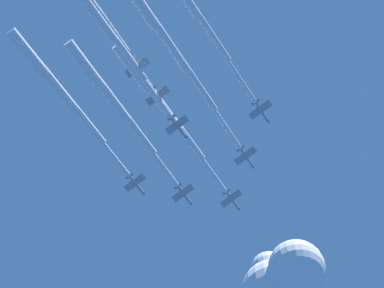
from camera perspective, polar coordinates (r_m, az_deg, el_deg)
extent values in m
cylinder|color=#9EA3AD|center=(217.90, 3.78, -5.24)|extent=(4.40, 8.91, 1.35)
cone|color=#1959A5|center=(220.24, 4.48, -6.18)|extent=(1.66, 1.67, 1.28)
cylinder|color=black|center=(215.78, 3.10, -4.34)|extent=(1.16, 0.92, 1.01)
ellipsoid|color=black|center=(219.22, 4.02, -5.57)|extent=(1.52, 2.10, 0.86)
cube|color=#9EA3AD|center=(217.61, 3.70, -5.15)|extent=(8.57, 5.36, 2.36)
cube|color=#1959A5|center=(217.66, 2.88, -5.75)|extent=(1.46, 2.40, 0.28)
cube|color=#1959A5|center=(217.75, 4.51, -4.53)|extent=(1.46, 2.40, 0.28)
cube|color=#9EA3AD|center=(216.20, 3.24, -4.53)|extent=(3.30, 2.11, 0.95)
cube|color=#1959A5|center=(217.06, 3.17, -4.44)|extent=(1.07, 1.53, 1.86)
cylinder|color=white|center=(212.36, 1.93, -2.76)|extent=(7.85, 17.42, 1.72)
cylinder|color=white|center=(206.51, -0.35, 0.47)|extent=(8.65, 17.72, 2.58)
cylinder|color=white|center=(201.69, -2.92, 3.75)|extent=(9.46, 18.01, 3.44)
cylinder|color=white|center=(197.99, -5.62, 7.17)|extent=(10.27, 18.31, 4.30)
cylinder|color=#9EA3AD|center=(215.44, -0.78, -4.73)|extent=(4.49, 8.88, 1.34)
cone|color=#1959A5|center=(217.56, -0.05, -5.70)|extent=(1.66, 1.67, 1.28)
cylinder|color=black|center=(213.54, -1.49, -3.80)|extent=(1.16, 0.92, 1.01)
ellipsoid|color=black|center=(216.68, -0.52, -5.06)|extent=(1.53, 2.10, 0.85)
cube|color=#9EA3AD|center=(215.17, -0.86, -4.63)|extent=(8.58, 5.45, 2.27)
cube|color=#1959A5|center=(215.47, -1.70, -5.22)|extent=(1.48, 2.40, 0.27)
cube|color=#1959A5|center=(215.07, -0.03, -4.02)|extent=(1.48, 2.40, 0.27)
cube|color=#9EA3AD|center=(213.92, -1.34, -3.99)|extent=(3.31, 2.15, 0.91)
cube|color=#1959A5|center=(214.79, -1.39, -3.90)|extent=(1.06, 1.52, 1.87)
cylinder|color=white|center=(210.61, -2.66, -2.23)|extent=(7.81, 16.72, 1.71)
cylinder|color=white|center=(205.68, -4.94, 0.94)|extent=(8.60, 17.03, 2.57)
cylinder|color=white|center=(201.79, -7.48, 4.13)|extent=(9.40, 17.34, 3.42)
cylinder|color=white|center=(198.97, -10.14, 7.42)|extent=(10.20, 17.65, 4.28)
cylinder|color=#9EA3AD|center=(210.70, 5.12, -1.21)|extent=(4.50, 8.88, 1.34)
cone|color=#1959A5|center=(212.86, 5.82, -2.23)|extent=(1.66, 1.67, 1.28)
cylinder|color=black|center=(208.76, 4.46, -0.23)|extent=(1.16, 0.92, 1.01)
ellipsoid|color=black|center=(211.96, 5.36, -1.57)|extent=(1.53, 2.10, 0.85)
cube|color=#9EA3AD|center=(210.43, 5.05, -1.10)|extent=(8.58, 5.46, 2.28)
cube|color=#1959A5|center=(210.26, 4.20, -1.71)|extent=(1.48, 2.40, 0.28)
cube|color=#1959A5|center=(210.79, 5.89, -0.49)|extent=(1.48, 2.40, 0.28)
cube|color=#9EA3AD|center=(209.15, 4.60, -0.43)|extent=(3.31, 2.15, 0.91)
cube|color=#1959A5|center=(210.01, 4.52, -0.36)|extent=(1.06, 1.52, 1.87)
cylinder|color=white|center=(205.41, 3.20, 1.63)|extent=(8.63, 18.80, 1.71)
cylinder|color=white|center=(199.89, 0.72, 5.43)|extent=(9.42, 19.11, 2.57)
cylinder|color=white|center=(195.64, -2.09, 9.28)|extent=(10.22, 19.42, 3.42)
cylinder|color=white|center=(192.79, -5.08, 13.25)|extent=(11.02, 19.73, 4.28)
cylinder|color=#9EA3AD|center=(217.25, -5.34, -3.75)|extent=(4.39, 8.91, 1.35)
cone|color=#1959A5|center=(219.06, -4.56, -4.71)|extent=(1.65, 1.66, 1.28)
cylinder|color=black|center=(215.65, -6.08, -2.82)|extent=(1.16, 0.91, 1.01)
ellipsoid|color=black|center=(218.38, -5.05, -4.08)|extent=(1.51, 2.10, 0.86)
cube|color=#9EA3AD|center=(217.02, -5.42, -3.65)|extent=(8.58, 5.36, 2.33)
cube|color=#1959A5|center=(217.52, -6.24, -4.24)|extent=(1.46, 2.40, 0.28)
cube|color=#1959A5|center=(216.72, -4.61, -3.04)|extent=(1.46, 2.40, 0.28)
cube|color=#9EA3AD|center=(215.97, -5.93, -3.01)|extent=(3.30, 2.11, 0.93)
cube|color=#1959A5|center=(216.86, -5.96, -2.93)|extent=(1.06, 1.53, 1.87)
cylinder|color=white|center=(213.18, -7.33, -1.25)|extent=(7.71, 17.05, 1.72)
cylinder|color=white|center=(209.15, -9.76, 1.93)|extent=(8.51, 17.35, 2.58)
cylinder|color=white|center=(206.26, -12.43, 5.09)|extent=(9.32, 17.65, 3.43)
cylinder|color=white|center=(204.47, -15.20, 8.30)|extent=(10.12, 17.94, 4.29)
cylinder|color=#9EA3AD|center=(205.25, 6.54, 3.14)|extent=(4.39, 8.91, 1.35)
cone|color=#1959A5|center=(207.18, 7.25, 2.06)|extent=(1.66, 1.67, 1.28)
cylinder|color=black|center=(203.53, 5.85, 4.18)|extent=(1.16, 0.91, 1.01)
ellipsoid|color=black|center=(206.42, 6.78, 2.74)|extent=(1.52, 2.10, 0.86)
cube|color=#9EA3AD|center=(205.00, 6.47, 3.25)|extent=(8.57, 5.36, 2.36)
cube|color=#1959A5|center=(204.57, 5.60, 2.62)|extent=(1.46, 2.40, 0.28)
cube|color=#1959A5|center=(205.63, 7.32, 3.89)|extent=(1.46, 2.40, 0.28)
cube|color=#9EA3AD|center=(203.88, 6.00, 3.96)|extent=(3.30, 2.11, 0.94)
cube|color=#1959A5|center=(204.75, 5.91, 4.02)|extent=(1.07, 1.53, 1.86)
cylinder|color=white|center=(200.58, 4.53, 6.16)|extent=(8.49, 19.16, 1.72)
cylinder|color=white|center=(195.94, 1.91, 10.20)|extent=(9.30, 19.46, 2.58)
cylinder|color=#9EA3AD|center=(202.82, -1.35, 1.70)|extent=(4.41, 8.90, 1.35)
cone|color=#1959A5|center=(204.47, -0.55, 0.62)|extent=(1.66, 1.67, 1.28)
cylinder|color=black|center=(201.36, -2.11, 2.74)|extent=(1.16, 0.92, 1.01)
ellipsoid|color=black|center=(203.89, -1.06, 1.31)|extent=(1.52, 2.10, 0.86)
cube|color=#9EA3AD|center=(202.60, -1.43, 1.82)|extent=(8.57, 5.37, 2.36)
cube|color=#1959A5|center=(202.65, -2.31, 1.17)|extent=(1.46, 2.40, 0.28)
cube|color=#1959A5|center=(202.75, -0.56, 2.47)|extent=(1.46, 2.40, 0.28)
cube|color=#9EA3AD|center=(201.65, -1.95, 2.53)|extent=(3.30, 2.12, 0.94)
cube|color=#1959A5|center=(202.56, -2.00, 2.59)|extent=(1.07, 1.53, 1.86)
cylinder|color=white|center=(199.12, -3.43, 4.53)|extent=(7.88, 17.40, 1.72)
cylinder|color=white|center=(195.67, -6.00, 8.13)|extent=(8.69, 17.71, 2.58)
cylinder|color=white|center=(193.41, -8.87, 11.69)|extent=(9.49, 18.01, 3.44)
cylinder|color=#9EA3AD|center=(200.82, -3.18, 4.44)|extent=(4.53, 8.88, 1.36)
cone|color=#1959A5|center=(202.22, -2.38, 3.32)|extent=(1.68, 1.68, 1.29)
cylinder|color=black|center=(199.61, -3.95, 5.51)|extent=(1.17, 0.93, 1.02)
ellipsoid|color=black|center=(201.81, -2.89, 4.03)|extent=(1.54, 2.10, 0.86)
cube|color=#9EA3AD|center=(200.63, -3.27, 4.56)|extent=(8.54, 5.46, 2.45)
cube|color=#1959A5|center=(200.62, -4.16, 3.92)|extent=(1.49, 2.40, 0.29)
cube|color=#1959A5|center=(200.85, -2.38, 5.21)|extent=(1.49, 2.40, 0.29)
cube|color=#9EA3AD|center=(199.85, -3.79, 5.29)|extent=(3.29, 2.15, 0.98)
cube|color=#1959A5|center=(200.77, -3.84, 5.34)|extent=(1.10, 1.54, 1.86)
cylinder|color=white|center=(197.95, -5.17, 7.20)|extent=(7.53, 15.84, 1.73)
cylinder|color=white|center=(195.50, -7.52, 10.55)|extent=(8.33, 16.16, 2.60)
cylinder|color=#9EA3AD|center=(198.25, -5.09, 7.10)|extent=(4.47, 8.89, 1.35)
cone|color=#1959A5|center=(199.37, -4.25, 5.95)|extent=(1.66, 1.67, 1.28)
cylinder|color=black|center=(197.32, -5.90, 8.19)|extent=(1.16, 0.92, 1.01)
ellipsoid|color=black|center=(199.13, -4.78, 6.67)|extent=(1.53, 2.10, 0.85)
cube|color=#9EA3AD|center=(198.09, -5.18, 7.22)|extent=(8.57, 5.43, 2.33)
cube|color=#1959A5|center=(198.14, -6.09, 6.56)|extent=(1.48, 2.40, 0.28)
cube|color=#1959A5|center=(198.25, -4.28, 7.88)|extent=(1.48, 2.40, 0.28)
cube|color=#9EA3AD|center=(197.50, -5.73, 7.97)|extent=(3.30, 2.14, 0.93)
cube|color=#1959A5|center=(198.43, -5.77, 8.01)|extent=(1.07, 1.53, 1.87)
cylinder|color=white|center=(195.92, -7.36, 10.16)|extent=(8.33, 18.23, 1.72)
sphere|color=white|center=(230.46, 9.85, -11.47)|extent=(21.17, 21.17, 21.17)
sphere|color=white|center=(243.27, 7.36, -11.82)|extent=(15.52, 15.52, 15.52)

